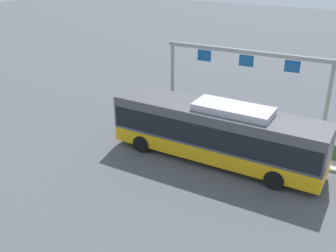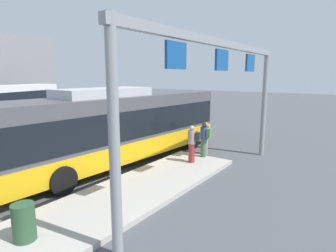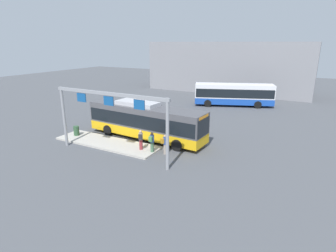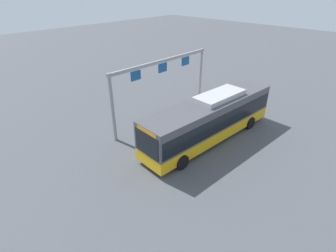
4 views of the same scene
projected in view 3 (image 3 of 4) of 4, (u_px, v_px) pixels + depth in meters
name	position (u px, v px, depth m)	size (l,w,h in m)	color
ground_plane	(146.00, 138.00, 26.14)	(120.00, 120.00, 0.00)	#4C4F54
platform_curb	(107.00, 143.00, 24.70)	(10.00, 2.80, 0.16)	#B2ADA3
bus_main	(145.00, 120.00, 25.62)	(11.97, 3.23, 3.46)	#EAAD14
bus_background_left	(234.00, 93.00, 38.98)	(11.02, 6.15, 3.10)	#1947AD
person_boarding	(152.00, 142.00, 22.18)	(0.36, 0.54, 1.67)	#476B4C
person_waiting_near	(165.00, 144.00, 22.16)	(0.54, 0.61, 1.67)	gray
person_waiting_mid	(141.00, 139.00, 22.69)	(0.49, 0.60, 1.67)	maroon
platform_sign_gantry	(109.00, 110.00, 20.90)	(10.51, 0.24, 5.20)	gray
station_building	(228.00, 67.00, 50.02)	(28.74, 8.00, 8.82)	gray
trash_bin	(76.00, 131.00, 26.34)	(0.52, 0.52, 0.90)	#2D5133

